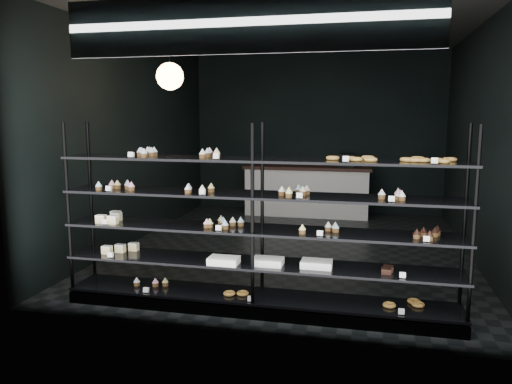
% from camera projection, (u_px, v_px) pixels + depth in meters
% --- Properties ---
extents(room, '(5.01, 6.01, 3.20)m').
position_uv_depth(room, '(294.00, 141.00, 7.22)').
color(room, black).
rests_on(room, ground).
extents(display_shelf, '(4.00, 0.50, 1.91)m').
position_uv_depth(display_shelf, '(255.00, 251.00, 5.02)').
color(display_shelf, black).
rests_on(display_shelf, room).
extents(signage, '(3.30, 0.05, 0.50)m').
position_uv_depth(signage, '(244.00, 24.00, 4.23)').
color(signage, '#0C0F3F').
rests_on(signage, room).
extents(pendant_lamp, '(0.33, 0.33, 0.90)m').
position_uv_depth(pendant_lamp, '(170.00, 76.00, 6.14)').
color(pendant_lamp, black).
rests_on(pendant_lamp, room).
extents(service_counter, '(2.48, 0.65, 1.23)m').
position_uv_depth(service_counter, '(308.00, 190.00, 9.82)').
color(service_counter, silver).
rests_on(service_counter, room).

